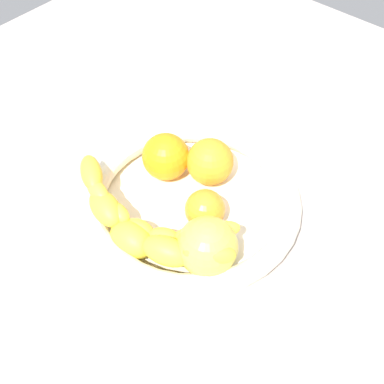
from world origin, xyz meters
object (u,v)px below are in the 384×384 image
(apple_yellow, at_px, (207,247))
(orange_mid_right, at_px, (166,157))
(fruit_bowl, at_px, (192,203))
(banana_draped_left, at_px, (153,226))
(orange_mid_left, at_px, (205,209))
(banana_draped_right, at_px, (137,227))
(orange_front, at_px, (210,162))

(apple_yellow, bearing_deg, orange_mid_right, -119.45)
(fruit_bowl, height_order, banana_draped_left, banana_draped_left)
(orange_mid_left, bearing_deg, fruit_bowl, -106.82)
(banana_draped_left, height_order, orange_mid_right, orange_mid_right)
(fruit_bowl, relative_size, banana_draped_right, 1.11)
(fruit_bowl, height_order, orange_front, orange_front)
(orange_mid_left, distance_m, orange_mid_right, 0.10)
(banana_draped_right, distance_m, orange_mid_right, 0.13)
(banana_draped_left, bearing_deg, orange_mid_left, 156.53)
(orange_front, height_order, orange_mid_left, orange_front)
(fruit_bowl, relative_size, orange_mid_right, 4.40)
(orange_front, bearing_deg, fruit_bowl, 15.78)
(orange_front, distance_m, orange_mid_left, 0.08)
(fruit_bowl, relative_size, orange_front, 4.46)
(orange_front, distance_m, orange_mid_right, 0.06)
(orange_mid_left, bearing_deg, banana_draped_left, -23.47)
(banana_draped_left, bearing_deg, fruit_bowl, -178.82)
(orange_front, xyz_separation_m, apple_yellow, (0.11, 0.09, 0.00))
(banana_draped_right, distance_m, orange_front, 0.15)
(banana_draped_right, bearing_deg, fruit_bowl, 173.36)
(banana_draped_right, relative_size, orange_mid_left, 4.98)
(banana_draped_left, bearing_deg, orange_front, -172.44)
(fruit_bowl, height_order, apple_yellow, apple_yellow)
(banana_draped_right, xyz_separation_m, orange_mid_left, (-0.08, 0.04, -0.01))
(apple_yellow, bearing_deg, fruit_bowl, -127.81)
(fruit_bowl, bearing_deg, banana_draped_left, 1.18)
(fruit_bowl, xyz_separation_m, orange_mid_right, (-0.02, -0.07, 0.03))
(banana_draped_right, bearing_deg, orange_front, -177.97)
(banana_draped_left, relative_size, orange_mid_right, 3.09)
(banana_draped_right, distance_m, apple_yellow, 0.09)
(banana_draped_left, xyz_separation_m, banana_draped_right, (0.02, -0.01, 0.00))
(fruit_bowl, distance_m, orange_mid_left, 0.04)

